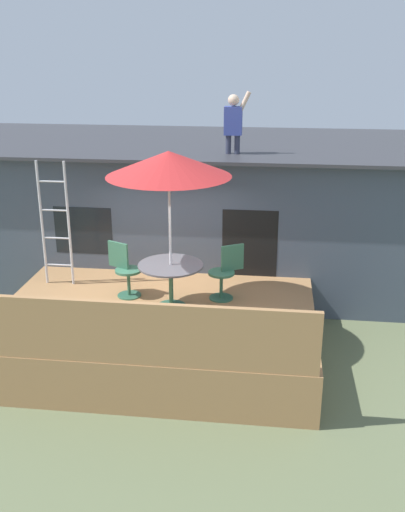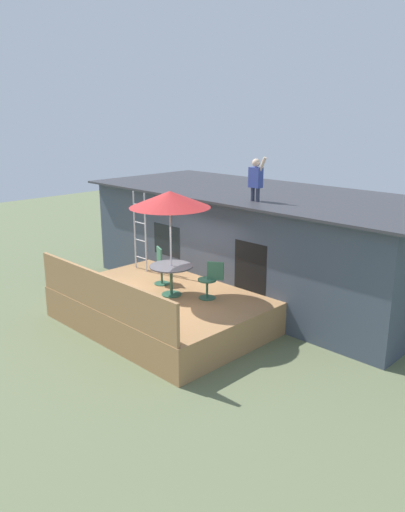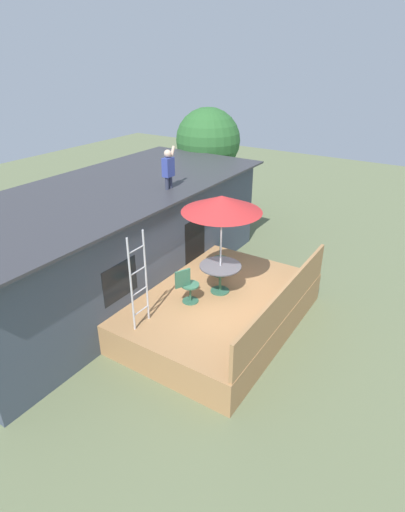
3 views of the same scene
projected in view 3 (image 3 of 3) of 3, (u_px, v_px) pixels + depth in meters
The scene contains 11 objects.
ground_plane at pixel (217, 322), 10.62m from camera, with size 40.00×40.00×0.00m, color #66704C.
house at pixel (110, 239), 11.70m from camera, with size 10.50×4.50×2.94m.
deck at pixel (217, 309), 10.44m from camera, with size 5.06×3.64×0.80m, color #A87A4C.
deck_railing at pixel (285, 302), 9.20m from camera, with size 4.96×0.08×0.90m, color #A87A4C.
patio_table at pixel (220, 271), 10.20m from camera, with size 1.04×1.04×0.74m.
patio_umbrella at pixel (222, 204), 9.41m from camera, with size 1.90×1.90×2.54m.
step_ladder at pixel (139, 281), 8.72m from camera, with size 0.52×0.04×2.20m.
person_figure at pixel (168, 166), 10.87m from camera, with size 0.47×0.20×1.11m.
patio_chair_left at pixel (188, 286), 9.81m from camera, with size 0.59×0.44×0.92m.
patio_chair_right at pixel (220, 258), 11.12m from camera, with size 0.57×0.44×0.92m.
backyard_tree at pixel (208, 142), 16.04m from camera, with size 2.51×2.51×4.41m.
Camera 3 is at (-7.54, -4.42, 6.28)m, focal length 28.78 mm.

